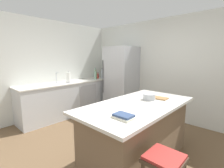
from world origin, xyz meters
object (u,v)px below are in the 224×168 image
(sink_faucet, at_px, (57,77))
(cookbook_stack, at_px, (124,116))
(hot_sauce_bottle, at_px, (98,76))
(mixing_bowl, at_px, (149,97))
(gin_bottle, at_px, (95,75))
(whiskey_bottle, at_px, (102,74))
(wine_bottle, at_px, (103,73))
(bar_stool, at_px, (164,166))
(olive_oil_bottle, at_px, (96,75))
(kitchen_island, at_px, (137,131))
(cutting_board, at_px, (157,98))
(refrigerator, at_px, (121,80))
(paper_towel_roll, at_px, (68,77))
(soda_bottle, at_px, (102,74))

(sink_faucet, bearing_deg, cookbook_stack, -13.73)
(sink_faucet, height_order, hot_sauce_bottle, sink_faucet)
(mixing_bowl, bearing_deg, gin_bottle, 158.16)
(whiskey_bottle, bearing_deg, cookbook_stack, -39.65)
(wine_bottle, bearing_deg, sink_faucet, -90.42)
(bar_stool, height_order, mixing_bowl, mixing_bowl)
(hot_sauce_bottle, distance_m, olive_oil_bottle, 0.11)
(kitchen_island, height_order, hot_sauce_bottle, hot_sauce_bottle)
(kitchen_island, relative_size, bar_stool, 3.01)
(wine_bottle, xyz_separation_m, cutting_board, (2.67, -1.29, -0.16))
(refrigerator, relative_size, olive_oil_bottle, 6.55)
(cutting_board, bearing_deg, refrigerator, 147.02)
(whiskey_bottle, xyz_separation_m, olive_oil_bottle, (0.01, -0.29, -0.01))
(whiskey_bottle, xyz_separation_m, cutting_board, (2.62, -1.20, -0.13))
(wine_bottle, distance_m, whiskey_bottle, 0.11)
(bar_stool, relative_size, sink_faucet, 2.17)
(whiskey_bottle, height_order, gin_bottle, gin_bottle)
(sink_faucet, relative_size, paper_towel_roll, 0.96)
(olive_oil_bottle, xyz_separation_m, cutting_board, (2.61, -0.91, -0.12))
(bar_stool, bearing_deg, mixing_bowl, 128.33)
(sink_faucet, xyz_separation_m, gin_bottle, (0.15, 1.23, -0.02))
(sink_faucet, relative_size, gin_bottle, 0.83)
(bar_stool, height_order, paper_towel_roll, paper_towel_roll)
(refrigerator, xyz_separation_m, paper_towel_roll, (-0.86, -1.24, 0.11))
(kitchen_island, relative_size, refrigerator, 1.02)
(kitchen_island, distance_m, bar_stool, 0.90)
(paper_towel_roll, bearing_deg, gin_bottle, 86.05)
(whiskey_bottle, xyz_separation_m, cookbook_stack, (2.78, -2.30, -0.12))
(bar_stool, distance_m, gin_bottle, 3.74)
(sink_faucet, relative_size, soda_bottle, 0.90)
(cookbook_stack, distance_m, mixing_bowl, 0.95)
(sink_faucet, bearing_deg, refrigerator, 58.63)
(bar_stool, xyz_separation_m, paper_towel_roll, (-3.25, 0.95, 0.54))
(cookbook_stack, bearing_deg, gin_bottle, 144.49)
(wine_bottle, distance_m, gin_bottle, 0.49)
(sink_faucet, distance_m, cutting_board, 2.72)
(bar_stool, height_order, cutting_board, cutting_board)
(whiskey_bottle, height_order, soda_bottle, soda_bottle)
(olive_oil_bottle, relative_size, gin_bottle, 0.81)
(olive_oil_bottle, bearing_deg, hot_sauce_bottle, 99.27)
(paper_towel_roll, xyz_separation_m, wine_bottle, (-0.07, 1.40, 0.02))
(refrigerator, bearing_deg, whiskey_bottle, 175.58)
(gin_bottle, bearing_deg, whiskey_bottle, 102.53)
(cookbook_stack, bearing_deg, sink_faucet, 166.27)
(soda_bottle, bearing_deg, sink_faucet, -95.06)
(cookbook_stack, distance_m, cutting_board, 1.12)
(cookbook_stack, bearing_deg, wine_bottle, 139.72)
(gin_bottle, bearing_deg, paper_towel_roll, -93.95)
(wine_bottle, bearing_deg, mixing_bowl, -29.29)
(wine_bottle, bearing_deg, whiskey_bottle, -62.59)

